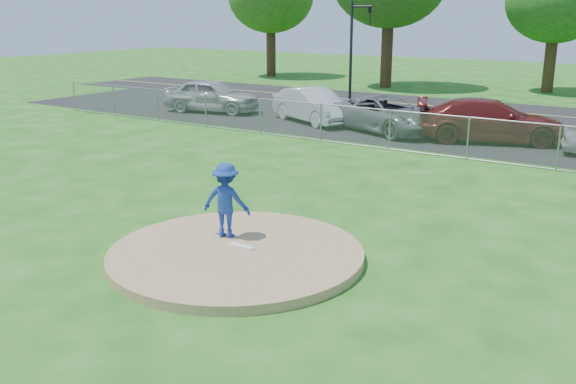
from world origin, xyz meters
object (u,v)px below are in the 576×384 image
Objects in this scene: parked_car_white at (313,105)px; traffic_cone at (358,121)px; traffic_signal_left at (355,43)px; parked_car_darkred at (491,120)px; pitcher at (226,200)px; parked_car_silver at (212,96)px; parked_car_gray at (386,115)px.

traffic_cone is at bearing -73.28° from parked_car_white.
parked_car_white is (1.18, -6.30, -2.56)m from traffic_signal_left.
pitcher is at bearing 154.01° from parked_car_darkred.
traffic_cone is 8.64m from parked_car_silver.
parked_car_white reaches higher than traffic_cone.
pitcher is 15.15m from parked_car_darkred.
parked_car_silver is at bearing 69.69° from parked_car_darkred.
traffic_signal_left reaches higher than parked_car_white.
pitcher is 15.39m from traffic_cone.
parked_car_gray is at bearing -1.81° from traffic_cone.
parked_car_white is 8.29m from parked_car_darkred.
traffic_signal_left is at bearing -85.47° from pitcher.
traffic_cone is (3.75, -6.67, -2.99)m from traffic_signal_left.
parked_car_silver is 0.85× the size of parked_car_darkred.
parked_car_gray is (-2.97, 14.71, -0.28)m from pitcher.
parked_car_silver is 6.06m from parked_car_white.
traffic_cone is at bearing -60.67° from traffic_signal_left.
parked_car_white is at bearing 171.84° from traffic_cone.
parked_car_silver reaches higher than traffic_cone.
traffic_cone is (-4.32, 14.76, -0.67)m from pitcher.
parked_car_darkred is at bearing 3.23° from traffic_cone.
parked_car_gray is (1.35, -0.04, 0.39)m from traffic_cone.
parked_car_darkred reaches higher than parked_car_white.
parked_car_silver is 9.98m from parked_car_gray.
parked_car_darkred is (5.73, 0.32, 0.48)m from traffic_cone.
pitcher is 2.31× the size of traffic_cone.
parked_car_darkred is at bearing -33.83° from traffic_signal_left.
parked_car_white is at bearing 69.03° from parked_car_darkred.
pitcher is at bearing -130.64° from parked_car_white.
traffic_signal_left is 8.82m from parked_car_gray.
parked_car_gray is 4.39m from parked_car_darkred.
parked_car_silver is 14.35m from parked_car_darkred.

